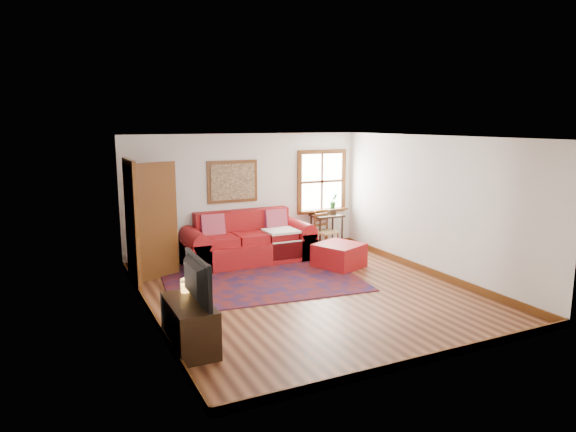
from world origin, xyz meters
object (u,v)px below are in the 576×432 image
red_leather_sofa (248,245)px  media_cabinet (190,325)px  red_ottoman (339,255)px  ladder_back_chair (325,230)px  side_table (327,220)px

red_leather_sofa → media_cabinet: red_leather_sofa is taller
red_ottoman → ladder_back_chair: ladder_back_chair is taller
side_table → ladder_back_chair: (-0.15, -0.18, -0.17)m
red_ottoman → ladder_back_chair: bearing=50.7°
red_leather_sofa → side_table: bearing=4.9°
red_ottoman → ladder_back_chair: 1.18m
red_ottoman → side_table: size_ratio=1.03×
red_leather_sofa → media_cabinet: 3.98m
side_table → media_cabinet: (-3.96, -3.55, -0.35)m
ladder_back_chair → red_ottoman: bearing=-105.7°
red_leather_sofa → ladder_back_chair: 1.73m
ladder_back_chair → media_cabinet: 5.09m
red_leather_sofa → media_cabinet: (-2.09, -3.39, -0.04)m
side_table → ladder_back_chair: bearing=-130.4°
red_leather_sofa → side_table: red_leather_sofa is taller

